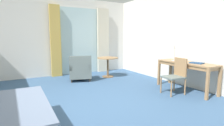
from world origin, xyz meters
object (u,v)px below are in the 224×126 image
object	(u,v)px
writing_desk	(187,66)
desk_chair	(176,74)
armchair_by_window	(80,70)
closed_book	(197,63)
round_cafe_table	(108,62)
desk_lamp	(174,49)

from	to	relation	value
writing_desk	desk_chair	bearing A→B (deg)	-171.74
writing_desk	armchair_by_window	xyz separation A→B (m)	(-2.09, 2.43, -0.33)
closed_book	armchair_by_window	world-z (taller)	armchair_by_window
round_cafe_table	closed_book	bearing A→B (deg)	-68.77
desk_chair	closed_book	bearing A→B (deg)	-24.16
desk_chair	closed_book	size ratio (longest dim) A/B	2.92
writing_desk	armchair_by_window	bearing A→B (deg)	130.69
writing_desk	closed_book	distance (m)	0.30
closed_book	round_cafe_table	bearing A→B (deg)	98.29
closed_book	armchair_by_window	distance (m)	3.47
closed_book	round_cafe_table	world-z (taller)	closed_book
desk_lamp	closed_book	xyz separation A→B (m)	(0.08, -0.69, -0.32)
writing_desk	closed_book	world-z (taller)	closed_book
desk_chair	desk_lamp	bearing A→B (deg)	49.79
closed_book	round_cafe_table	distance (m)	2.96
desk_chair	closed_book	xyz separation A→B (m)	(0.48, -0.21, 0.28)
closed_book	desk_lamp	bearing A→B (deg)	83.32
writing_desk	desk_lamp	size ratio (longest dim) A/B	3.35
writing_desk	desk_lamp	bearing A→B (deg)	98.25
desk_lamp	closed_book	size ratio (longest dim) A/B	1.55
closed_book	writing_desk	bearing A→B (deg)	80.40
desk_chair	desk_lamp	xyz separation A→B (m)	(0.40, 0.48, 0.60)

